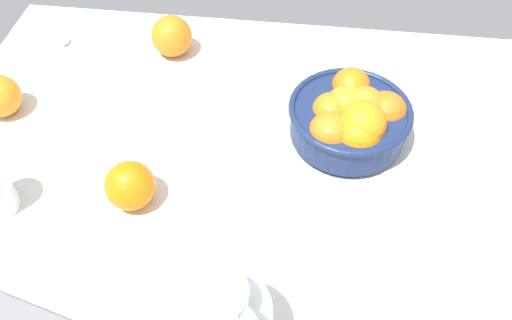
{
  "coord_description": "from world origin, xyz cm",
  "views": [
    {
      "loc": [
        9.37,
        -52.48,
        71.45
      ],
      "look_at": [
        2.51,
        2.64,
        5.91
      ],
      "focal_mm": 36.37,
      "sensor_mm": 36.0,
      "label": 1
    }
  ],
  "objects_px": {
    "fruit_bowl": "(352,119)",
    "loose_orange_0": "(130,186)",
    "loose_orange_1": "(172,36)",
    "spoon": "(66,33)"
  },
  "relations": [
    {
      "from": "loose_orange_0",
      "to": "spoon",
      "type": "relative_size",
      "value": 0.59
    },
    {
      "from": "loose_orange_1",
      "to": "spoon",
      "type": "distance_m",
      "value": 0.26
    },
    {
      "from": "fruit_bowl",
      "to": "loose_orange_0",
      "type": "distance_m",
      "value": 0.4
    },
    {
      "from": "loose_orange_0",
      "to": "fruit_bowl",
      "type": "bearing_deg",
      "value": 27.64
    },
    {
      "from": "fruit_bowl",
      "to": "spoon",
      "type": "height_order",
      "value": "fruit_bowl"
    },
    {
      "from": "loose_orange_1",
      "to": "spoon",
      "type": "xyz_separation_m",
      "value": [
        -0.26,
        0.03,
        -0.04
      ]
    },
    {
      "from": "fruit_bowl",
      "to": "loose_orange_0",
      "type": "xyz_separation_m",
      "value": [
        -0.36,
        -0.19,
        -0.01
      ]
    },
    {
      "from": "fruit_bowl",
      "to": "spoon",
      "type": "relative_size",
      "value": 1.58
    },
    {
      "from": "fruit_bowl",
      "to": "loose_orange_0",
      "type": "height_order",
      "value": "fruit_bowl"
    },
    {
      "from": "fruit_bowl",
      "to": "spoon",
      "type": "distance_m",
      "value": 0.69
    }
  ]
}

